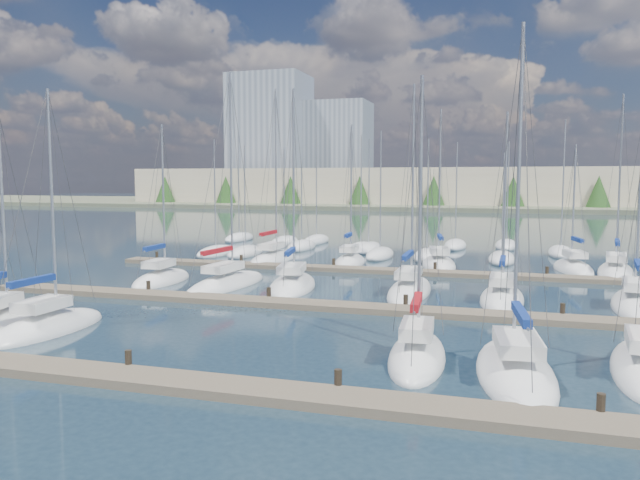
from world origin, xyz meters
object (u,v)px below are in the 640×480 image
(sailboat_i, at_px, (227,284))
(sailboat_d, at_px, (417,356))
(sailboat_m, at_px, (635,304))
(sailboat_q, at_px, (573,268))
(sailboat_k, at_px, (410,290))
(sailboat_r, at_px, (616,272))
(sailboat_o, at_px, (350,262))
(sailboat_l, at_px, (502,298))
(sailboat_e, at_px, (515,371))
(sailboat_n, at_px, (273,258))
(sailboat_c, at_px, (48,327))
(sailboat_h, at_px, (161,280))
(sailboat_b, at_px, (0,324))
(sailboat_p, at_px, (439,264))
(sailboat_j, at_px, (293,285))

(sailboat_i, relative_size, sailboat_d, 1.25)
(sailboat_m, xyz_separation_m, sailboat_q, (-1.97, 14.05, -0.00))
(sailboat_k, bearing_deg, sailboat_r, 41.21)
(sailboat_o, bearing_deg, sailboat_r, -3.37)
(sailboat_l, xyz_separation_m, sailboat_d, (-3.05, -13.43, 0.01))
(sailboat_e, bearing_deg, sailboat_n, 119.65)
(sailboat_c, bearing_deg, sailboat_e, -1.22)
(sailboat_r, distance_m, sailboat_n, 27.50)
(sailboat_c, bearing_deg, sailboat_i, 79.45)
(sailboat_l, height_order, sailboat_n, sailboat_n)
(sailboat_i, distance_m, sailboat_d, 19.77)
(sailboat_h, distance_m, sailboat_r, 33.46)
(sailboat_c, height_order, sailboat_o, sailboat_o)
(sailboat_c, relative_size, sailboat_k, 0.88)
(sailboat_e, bearing_deg, sailboat_r, 68.74)
(sailboat_b, height_order, sailboat_p, sailboat_p)
(sailboat_e, bearing_deg, sailboat_o, 109.21)
(sailboat_i, bearing_deg, sailboat_e, -33.30)
(sailboat_r, xyz_separation_m, sailboat_d, (-11.10, -26.84, 0.00))
(sailboat_d, bearing_deg, sailboat_o, 105.02)
(sailboat_c, distance_m, sailboat_n, 26.98)
(sailboat_k, distance_m, sailboat_n, 18.47)
(sailboat_r, bearing_deg, sailboat_k, -130.36)
(sailboat_p, distance_m, sailboat_k, 12.73)
(sailboat_c, distance_m, sailboat_i, 13.91)
(sailboat_p, relative_size, sailboat_d, 1.14)
(sailboat_c, bearing_deg, sailboat_b, -176.46)
(sailboat_c, distance_m, sailboat_j, 16.08)
(sailboat_o, height_order, sailboat_h, sailboat_o)
(sailboat_l, bearing_deg, sailboat_c, -145.14)
(sailboat_i, bearing_deg, sailboat_p, 52.88)
(sailboat_l, bearing_deg, sailboat_j, 177.65)
(sailboat_m, xyz_separation_m, sailboat_n, (-26.58, 12.86, 0.02))
(sailboat_r, distance_m, sailboat_e, 28.77)
(sailboat_c, xyz_separation_m, sailboat_h, (-2.39, 13.91, 0.00))
(sailboat_k, bearing_deg, sailboat_b, -140.41)
(sailboat_m, bearing_deg, sailboat_c, -145.75)
(sailboat_o, bearing_deg, sailboat_q, 0.20)
(sailboat_k, distance_m, sailboat_d, 14.72)
(sailboat_c, xyz_separation_m, sailboat_i, (2.71, 13.64, 0.01))
(sailboat_l, height_order, sailboat_e, sailboat_e)
(sailboat_d, bearing_deg, sailboat_j, 121.15)
(sailboat_p, bearing_deg, sailboat_j, -132.04)
(sailboat_d, distance_m, sailboat_e, 3.80)
(sailboat_q, xyz_separation_m, sailboat_k, (-10.75, -13.39, 0.01))
(sailboat_r, bearing_deg, sailboat_n, -172.22)
(sailboat_q, bearing_deg, sailboat_m, -91.15)
(sailboat_b, bearing_deg, sailboat_o, 57.25)
(sailboat_h, bearing_deg, sailboat_e, -35.18)
(sailboat_b, relative_size, sailboat_m, 0.97)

